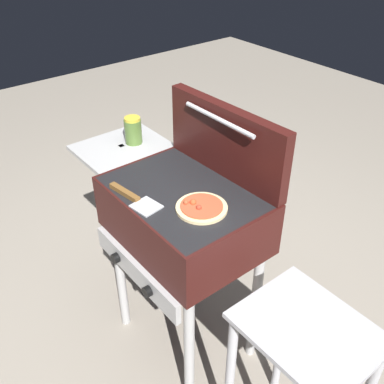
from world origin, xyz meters
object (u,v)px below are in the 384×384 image
Objects in this scene: grill at (182,218)px; pizza_pepperoni at (201,207)px; prep_table at (300,364)px; sauce_jar at (133,130)px; spatula at (134,198)px.

grill is 4.91× the size of pizza_pepperoni.
grill is at bearing -179.63° from prep_table.
pizza_pepperoni is 1.52× the size of sauce_jar.
prep_table is (0.73, 0.19, -0.39)m from spatula.
spatula is (-0.21, -0.17, -0.00)m from pizza_pepperoni.
grill is at bearing 72.96° from spatula.
pizza_pepperoni is at bearing -8.05° from grill.
pizza_pepperoni is (0.15, -0.02, 0.15)m from grill.
pizza_pepperoni is at bearing -177.17° from prep_table.
pizza_pepperoni reaches higher than spatula.
sauce_jar reaches higher than prep_table.
spatula is 0.85m from prep_table.
sauce_jar is 0.48m from spatula.
spatula is at bearing -107.04° from grill.
sauce_jar is 0.18× the size of prep_table.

